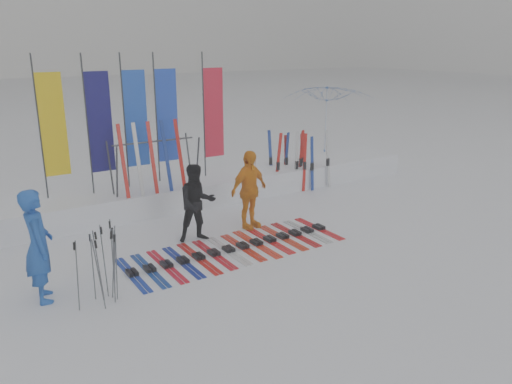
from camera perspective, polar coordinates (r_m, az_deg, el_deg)
ground at (r=9.48m, az=4.24°, el=-8.34°), size 120.00×120.00×0.00m
snow_bank at (r=13.10m, az=-7.83°, el=0.09°), size 14.00×1.60×0.60m
person_blue at (r=8.61m, az=-23.62°, el=-5.66°), size 0.50×0.71×1.86m
person_black at (r=10.39m, az=-6.77°, el=-1.27°), size 0.90×0.76×1.64m
person_yellow at (r=11.01m, az=-0.80°, el=0.23°), size 1.11×0.68×1.77m
tent_canopy at (r=17.43m, az=8.23°, el=7.79°), size 3.99×4.01×2.74m
ski_row at (r=10.12m, az=-2.42°, el=-6.41°), size 4.49×1.70×0.07m
pole_cluster at (r=8.39m, az=-16.92°, el=-8.04°), size 0.78×0.68×1.24m
feather_flags at (r=12.46m, az=-13.57°, el=8.10°), size 4.54×0.25×3.20m
ski_rack at (r=12.10m, az=-11.51°, el=3.83°), size 2.04×0.80×1.23m
upright_skis at (r=14.30m, az=4.73°, el=3.65°), size 1.58×1.09×1.68m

